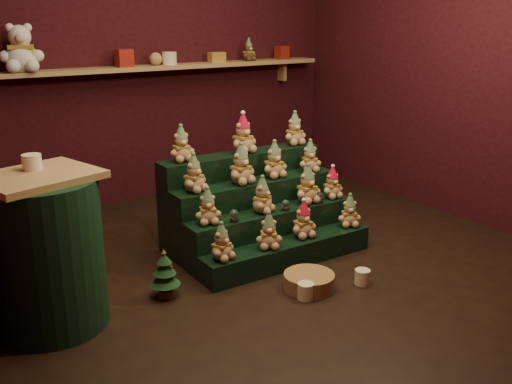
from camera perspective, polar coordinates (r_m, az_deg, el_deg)
ground at (r=4.36m, az=1.30°, el=-6.75°), size 4.00×4.00×0.00m
back_wall at (r=5.80m, az=-10.48°, el=13.28°), size 4.00×0.10×2.80m
right_wall at (r=5.43m, az=19.98°, el=12.31°), size 0.10×4.00×2.80m
back_shelf at (r=5.65m, az=-9.69°, el=12.15°), size 3.60×0.26×0.24m
riser_tier_front at (r=4.25m, az=3.28°, el=-6.08°), size 1.40×0.22×0.18m
riser_tier_midfront at (r=4.38m, az=1.59°, el=-4.06°), size 1.40×0.22×0.36m
riser_tier_midback at (r=4.52m, az=0.01°, el=-2.15°), size 1.40×0.22×0.54m
riser_tier_back at (r=4.67m, az=-1.47°, el=-0.36°), size 1.40×0.22×0.72m
teddy_0 at (r=3.87m, az=-3.46°, el=-4.98°), size 0.23×0.22×0.26m
teddy_1 at (r=4.05m, az=1.29°, el=-3.87°), size 0.24×0.24×0.26m
teddy_2 at (r=4.26m, az=4.76°, el=-2.74°), size 0.21×0.19×0.28m
teddy_3 at (r=4.53m, az=9.34°, el=-1.83°), size 0.24×0.23×0.26m
teddy_4 at (r=4.02m, az=-4.85°, el=-1.41°), size 0.23×0.21×0.26m
teddy_5 at (r=4.23m, az=0.63°, el=-0.29°), size 0.26×0.25×0.27m
teddy_6 at (r=4.47m, az=5.18°, el=0.79°), size 0.22×0.20×0.30m
teddy_7 at (r=4.62m, az=7.63°, el=0.93°), size 0.18×0.16×0.25m
teddy_8 at (r=4.15m, az=-6.23°, el=1.88°), size 0.25×0.24×0.28m
teddy_9 at (r=4.33m, az=-1.50°, el=2.81°), size 0.26×0.24×0.31m
teddy_10 at (r=4.51m, az=1.85°, el=3.27°), size 0.21×0.19×0.29m
teddy_11 at (r=4.69m, az=5.41°, el=3.59°), size 0.23×0.22×0.26m
teddy_12 at (r=4.31m, az=-7.48°, el=4.81°), size 0.20×0.18×0.27m
teddy_13 at (r=4.54m, az=-1.30°, el=5.84°), size 0.25×0.23×0.31m
teddy_14 at (r=4.85m, az=3.88°, el=6.35°), size 0.21×0.19×0.28m
snow_globe_a at (r=4.07m, az=-2.20°, el=-2.39°), size 0.07×0.07×0.09m
snow_globe_b at (r=4.31m, az=2.97°, el=-1.32°), size 0.06×0.06×0.08m
snow_globe_c at (r=4.50m, az=6.38°, el=-0.54°), size 0.07×0.07×0.09m
side_table at (r=3.53m, az=-20.24°, el=-5.67°), size 0.73×0.66×0.94m
table_ornament at (r=3.46m, az=-21.51°, el=2.81°), size 0.11×0.11×0.09m
mini_christmas_tree at (r=3.79m, az=-9.10°, el=-8.06°), size 0.20×0.20×0.34m
mug_left at (r=3.78m, az=4.99°, el=-9.84°), size 0.11×0.11×0.11m
mug_right at (r=4.02m, az=10.59°, el=-8.36°), size 0.11×0.11×0.11m
wicker_basket at (r=3.91m, az=5.32°, el=-8.89°), size 0.42×0.42×0.11m
white_bear at (r=5.22m, az=-22.52°, el=13.72°), size 0.41×0.38×0.49m
brown_bear at (r=6.08m, az=-0.73°, el=14.02°), size 0.17×0.16×0.22m
gift_tin_red_a at (r=5.48m, az=-13.06°, el=12.92°), size 0.14×0.14×0.16m
gift_tin_cream at (r=5.66m, az=-8.66°, el=13.08°), size 0.14×0.14×0.12m
gift_tin_red_b at (r=6.33m, az=2.61°, el=13.76°), size 0.12×0.12×0.14m
shelf_plush_ball at (r=5.60m, az=-9.99°, el=12.98°), size 0.12×0.12×0.12m
scarf_gift_box at (r=5.90m, az=-3.94°, el=13.29°), size 0.16×0.10×0.10m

